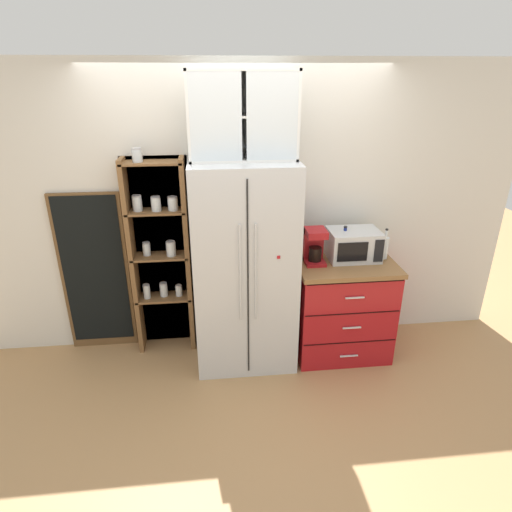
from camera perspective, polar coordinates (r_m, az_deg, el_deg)
The scene contains 13 objects.
ground_plane at distance 4.15m, azimuth -1.38°, elevation -12.90°, with size 10.76×10.76×0.00m, color tan.
wall_back_cream at distance 3.92m, azimuth -2.07°, elevation 5.88°, with size 5.05×0.10×2.55m, color silver.
refrigerator at distance 3.70m, azimuth -1.54°, elevation -1.35°, with size 0.85×0.69×1.81m.
pantry_shelf_column at distance 3.96m, azimuth -12.44°, elevation 0.46°, with size 0.56×0.25×1.88m.
counter_cabinet at distance 4.07m, azimuth 11.08°, elevation -6.46°, with size 0.87×0.68×0.91m.
microwave at distance 3.89m, azimuth 12.70°, elevation 1.48°, with size 0.44×0.33×0.26m.
coffee_maker at distance 3.74m, azimuth 7.71°, elevation 1.40°, with size 0.17×0.20×0.31m.
mug_charcoal at distance 3.86m, azimuth 11.66°, elevation -0.04°, with size 0.11×0.07×0.08m.
mug_cream at distance 3.91m, azimuth 11.40°, elevation 0.32°, with size 0.11×0.07×0.08m.
bottle_clear at distance 3.96m, azimuth 16.60°, elevation 1.34°, with size 0.06×0.06×0.28m.
bottle_cobalt at distance 3.87m, azimuth 11.50°, elevation 1.53°, with size 0.07×0.07×0.30m.
upper_cabinet at distance 3.42m, azimuth -1.84°, elevation 18.01°, with size 0.82×0.32×0.65m.
chalkboard_menu at distance 4.17m, azimuth -20.39°, elevation -2.19°, with size 0.60×0.04×1.51m.
Camera 1 is at (-0.27, -3.33, 2.45)m, focal length 30.40 mm.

